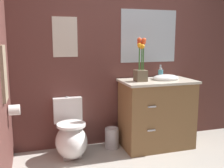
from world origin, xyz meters
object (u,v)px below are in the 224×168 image
object	(u,v)px
vanity_cabinet	(157,113)
hanging_towel	(4,73)
soap_bottle	(161,74)
wall_poster	(65,37)
flower_vase	(141,65)
wall_mirror	(149,36)
toilet_paper_roll	(14,110)
trash_bin	(112,138)
toilet	(71,137)

from	to	relation	value
vanity_cabinet	hanging_towel	xyz separation A→B (m)	(-1.79, -0.41, 0.64)
soap_bottle	wall_poster	world-z (taller)	wall_poster
flower_vase	wall_mirror	xyz separation A→B (m)	(0.25, 0.32, 0.35)
hanging_towel	toilet_paper_roll	distance (m)	0.48
wall_poster	toilet_paper_roll	xyz separation A→B (m)	(-0.61, -0.46, -0.76)
toilet_paper_roll	soap_bottle	bearing A→B (deg)	7.78
flower_vase	wall_poster	size ratio (longest dim) A/B	1.11
trash_bin	wall_poster	world-z (taller)	wall_poster
vanity_cabinet	soap_bottle	xyz separation A→B (m)	(0.08, 0.08, 0.50)
flower_vase	wall_mirror	bearing A→B (deg)	52.03
hanging_towel	toilet	bearing A→B (deg)	33.28
vanity_cabinet	wall_mirror	distance (m)	1.04
vanity_cabinet	flower_vase	size ratio (longest dim) A/B	1.98
toilet_paper_roll	toilet	bearing A→B (deg)	17.94
toilet	wall_mirror	distance (m)	1.67
vanity_cabinet	trash_bin	world-z (taller)	vanity_cabinet
toilet	soap_bottle	xyz separation A→B (m)	(1.21, 0.05, 0.71)
flower_vase	toilet_paper_roll	world-z (taller)	flower_vase
toilet	soap_bottle	size ratio (longest dim) A/B	4.65
trash_bin	wall_poster	bearing A→B (deg)	160.71
vanity_cabinet	wall_mirror	size ratio (longest dim) A/B	1.34
wall_poster	vanity_cabinet	bearing A→B (deg)	-14.57
vanity_cabinet	soap_bottle	world-z (taller)	vanity_cabinet
wall_poster	hanging_towel	size ratio (longest dim) A/B	0.94
flower_vase	toilet_paper_roll	size ratio (longest dim) A/B	4.91
wall_mirror	toilet	bearing A→B (deg)	-166.67
wall_poster	toilet_paper_roll	size ratio (longest dim) A/B	4.45
flower_vase	wall_mirror	size ratio (longest dim) A/B	0.68
vanity_cabinet	flower_vase	distance (m)	0.69
vanity_cabinet	flower_vase	world-z (taller)	flower_vase
soap_bottle	wall_poster	distance (m)	1.32
vanity_cabinet	flower_vase	bearing A→B (deg)	-174.76
flower_vase	wall_poster	world-z (taller)	wall_poster
wall_mirror	wall_poster	bearing A→B (deg)	180.00
trash_bin	toilet_paper_roll	size ratio (longest dim) A/B	2.47
toilet	wall_mirror	xyz separation A→B (m)	(1.13, 0.27, 1.21)
wall_poster	flower_vase	bearing A→B (deg)	-19.77
flower_vase	trash_bin	distance (m)	1.03
vanity_cabinet	trash_bin	size ratio (longest dim) A/B	3.94
vanity_cabinet	toilet_paper_roll	xyz separation A→B (m)	(-1.74, -0.17, 0.22)
toilet	toilet_paper_roll	world-z (taller)	toilet_paper_roll
vanity_cabinet	flower_vase	xyz separation A→B (m)	(-0.25, -0.02, 0.64)
toilet	vanity_cabinet	distance (m)	1.15
toilet	toilet_paper_roll	bearing A→B (deg)	-162.06
vanity_cabinet	hanging_towel	distance (m)	1.95
hanging_towel	toilet_paper_roll	bearing A→B (deg)	76.99
soap_bottle	wall_poster	bearing A→B (deg)	169.90
soap_bottle	toilet_paper_roll	xyz separation A→B (m)	(-1.82, -0.25, -0.28)
toilet	trash_bin	distance (m)	0.56
toilet	wall_poster	xyz separation A→B (m)	(0.00, 0.27, 1.19)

